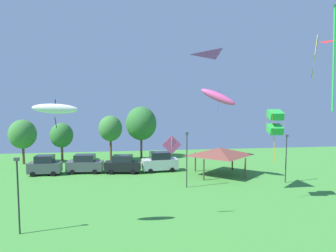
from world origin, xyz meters
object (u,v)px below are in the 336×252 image
object	(u,v)px
treeline_tree_2	(110,129)
treeline_tree_3	(141,123)
parked_car_third_from_left	(123,164)
park_pavilion	(219,151)
parked_car_rightmost_in_row	(160,162)
light_post_0	(187,156)
kite_flying_7	(315,58)
kite_flying_2	(223,60)
kite_flying_10	(218,97)
parked_car_second_from_left	(85,164)
light_post_2	(18,191)
kite_flying_11	(55,109)
treeline_tree_0	(23,134)
kite_flying_1	(326,48)
kite_flying_3	(172,145)
kite_flying_5	(275,122)
light_post_1	(286,155)
treeline_tree_1	(62,135)
parked_car_leftmost	(45,165)

from	to	relation	value
treeline_tree_2	treeline_tree_3	distance (m)	5.38
parked_car_third_from_left	park_pavilion	size ratio (longest dim) A/B	0.71
parked_car_rightmost_in_row	light_post_0	distance (m)	8.50
parked_car_third_from_left	park_pavilion	xyz separation A→B (m)	(12.46, -2.66, 1.90)
kite_flying_7	treeline_tree_3	xyz separation A→B (m)	(-12.18, 28.28, -7.12)
kite_flying_2	kite_flying_10	distance (m)	8.14
parked_car_second_from_left	park_pavilion	world-z (taller)	park_pavilion
parked_car_rightmost_in_row	light_post_2	xyz separation A→B (m)	(-12.14, -17.84, 1.91)
kite_flying_11	treeline_tree_0	bearing A→B (deg)	113.01
kite_flying_11	kite_flying_1	bearing A→B (deg)	14.72
kite_flying_3	light_post_2	bearing A→B (deg)	-173.86
kite_flying_2	kite_flying_11	size ratio (longest dim) A/B	1.23
kite_flying_5	kite_flying_11	bearing A→B (deg)	-166.37
parked_car_third_from_left	kite_flying_7	bearing A→B (deg)	-42.74
kite_flying_7	kite_flying_11	bearing A→B (deg)	178.66
parked_car_third_from_left	treeline_tree_0	bearing A→B (deg)	160.13
light_post_0	treeline_tree_0	world-z (taller)	treeline_tree_0
kite_flying_11	light_post_1	world-z (taller)	kite_flying_11
kite_flying_3	parked_car_second_from_left	xyz separation A→B (m)	(-9.26, 17.05, -4.93)
parked_car_second_from_left	light_post_0	xyz separation A→B (m)	(12.22, -8.36, 2.29)
treeline_tree_1	treeline_tree_2	distance (m)	7.79
light_post_2	treeline_tree_2	world-z (taller)	treeline_tree_2
treeline_tree_0	parked_car_third_from_left	bearing A→B (deg)	-27.25
parked_car_second_from_left	treeline_tree_1	xyz separation A→B (m)	(-4.67, 8.28, 2.96)
parked_car_third_from_left	light_post_1	bearing A→B (deg)	-13.39
parked_car_rightmost_in_row	kite_flying_7	bearing A→B (deg)	-67.61
kite_flying_3	kite_flying_10	world-z (taller)	kite_flying_10
treeline_tree_1	light_post_1	bearing A→B (deg)	-29.42
treeline_tree_1	parked_car_rightmost_in_row	bearing A→B (deg)	-30.63
park_pavilion	light_post_0	bearing A→B (deg)	-136.60
kite_flying_11	treeline_tree_1	bearing A→B (deg)	101.37
kite_flying_2	treeline_tree_2	size ratio (longest dim) A/B	0.55
kite_flying_1	parked_car_second_from_left	size ratio (longest dim) A/B	0.37
kite_flying_2	light_post_1	bearing A→B (deg)	26.44
kite_flying_1	kite_flying_7	world-z (taller)	kite_flying_1
parked_car_third_from_left	parked_car_leftmost	bearing A→B (deg)	-174.58
parked_car_leftmost	treeline_tree_2	xyz separation A→B (m)	(8.03, 7.81, 3.99)
parked_car_second_from_left	kite_flying_1	bearing A→B (deg)	-19.46
parked_car_rightmost_in_row	light_post_0	size ratio (longest dim) A/B	0.80
light_post_0	treeline_tree_3	xyz separation A→B (m)	(-4.27, 17.83, 2.34)
treeline_tree_3	kite_flying_5	bearing A→B (deg)	-63.18
kite_flying_1	kite_flying_11	bearing A→B (deg)	-165.28
treeline_tree_1	kite_flying_1	bearing A→B (deg)	-33.00
kite_flying_10	parked_car_third_from_left	xyz separation A→B (m)	(-11.56, 4.72, -8.93)
light_post_1	kite_flying_5	bearing A→B (deg)	-127.87
kite_flying_11	light_post_1	distance (m)	26.33
treeline_tree_3	park_pavilion	bearing A→B (deg)	-53.42
kite_flying_10	kite_flying_1	bearing A→B (deg)	-33.30
light_post_2	kite_flying_11	bearing A→B (deg)	-1.64
light_post_0	treeline_tree_0	distance (m)	27.17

